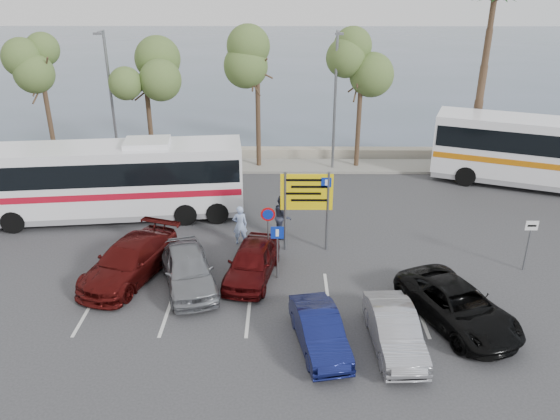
{
  "coord_description": "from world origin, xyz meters",
  "views": [
    {
      "loc": [
        0.04,
        -17.92,
        11.22
      ],
      "look_at": [
        -0.11,
        3.0,
        1.97
      ],
      "focal_mm": 35.0,
      "sensor_mm": 36.0,
      "label": 1
    }
  ],
  "objects_px": {
    "car_silver_b": "(394,330)",
    "street_lamp_left": "(110,94)",
    "coach_bus_right": "(558,156)",
    "car_silver_a": "(188,269)",
    "pedestrian_far": "(283,216)",
    "pedestrian_near": "(240,225)",
    "direction_sign": "(307,198)",
    "car_maroon": "(130,261)",
    "street_lamp_right": "(335,95)",
    "coach_bus_left": "(111,183)",
    "suv_black": "(457,305)",
    "car_red": "(252,262)",
    "car_blue": "(319,331)"
  },
  "relations": [
    {
      "from": "street_lamp_left",
      "to": "pedestrian_far",
      "type": "bearing_deg",
      "value": -42.07
    },
    {
      "from": "direction_sign",
      "to": "car_maroon",
      "type": "relative_size",
      "value": 0.7
    },
    {
      "from": "coach_bus_right",
      "to": "pedestrian_near",
      "type": "bearing_deg",
      "value": -158.31
    },
    {
      "from": "street_lamp_right",
      "to": "car_red",
      "type": "xyz_separation_m",
      "value": [
        -4.2,
        -12.7,
        -3.9
      ]
    },
    {
      "from": "street_lamp_left",
      "to": "car_maroon",
      "type": "distance_m",
      "value": 13.87
    },
    {
      "from": "pedestrian_near",
      "to": "suv_black",
      "type": "bearing_deg",
      "value": 133.5
    },
    {
      "from": "direction_sign",
      "to": "car_red",
      "type": "distance_m",
      "value": 3.67
    },
    {
      "from": "car_red",
      "to": "pedestrian_far",
      "type": "bearing_deg",
      "value": 82.7
    },
    {
      "from": "coach_bus_left",
      "to": "street_lamp_left",
      "type": "bearing_deg",
      "value": 104.0
    },
    {
      "from": "car_red",
      "to": "car_silver_b",
      "type": "distance_m",
      "value": 6.46
    },
    {
      "from": "car_silver_a",
      "to": "street_lamp_right",
      "type": "bearing_deg",
      "value": 46.39
    },
    {
      "from": "car_silver_a",
      "to": "suv_black",
      "type": "height_order",
      "value": "car_silver_a"
    },
    {
      "from": "coach_bus_right",
      "to": "car_silver_b",
      "type": "xyz_separation_m",
      "value": [
        -11.4,
        -14.0,
        -1.24
      ]
    },
    {
      "from": "pedestrian_far",
      "to": "suv_black",
      "type": "bearing_deg",
      "value": -141.78
    },
    {
      "from": "coach_bus_right",
      "to": "car_red",
      "type": "xyz_separation_m",
      "value": [
        -16.2,
        -9.68,
        -1.19
      ]
    },
    {
      "from": "suv_black",
      "to": "car_maroon",
      "type": "bearing_deg",
      "value": 143.52
    },
    {
      "from": "direction_sign",
      "to": "pedestrian_far",
      "type": "relative_size",
      "value": 1.8
    },
    {
      "from": "car_silver_a",
      "to": "car_blue",
      "type": "height_order",
      "value": "car_silver_a"
    },
    {
      "from": "street_lamp_right",
      "to": "coach_bus_left",
      "type": "bearing_deg",
      "value": -148.04
    },
    {
      "from": "coach_bus_right",
      "to": "pedestrian_far",
      "type": "distance_m",
      "value": 16.18
    },
    {
      "from": "car_silver_a",
      "to": "car_silver_b",
      "type": "relative_size",
      "value": 1.13
    },
    {
      "from": "car_silver_a",
      "to": "car_maroon",
      "type": "height_order",
      "value": "car_silver_a"
    },
    {
      "from": "coach_bus_left",
      "to": "pedestrian_near",
      "type": "bearing_deg",
      "value": -23.11
    },
    {
      "from": "suv_black",
      "to": "pedestrian_far",
      "type": "xyz_separation_m",
      "value": [
        -6.0,
        6.63,
        0.32
      ]
    },
    {
      "from": "coach_bus_left",
      "to": "suv_black",
      "type": "relative_size",
      "value": 2.59
    },
    {
      "from": "suv_black",
      "to": "car_silver_b",
      "type": "bearing_deg",
      "value": -173.11
    },
    {
      "from": "coach_bus_left",
      "to": "car_blue",
      "type": "xyz_separation_m",
      "value": [
        9.45,
        -10.0,
        -1.19
      ]
    },
    {
      "from": "street_lamp_left",
      "to": "coach_bus_right",
      "type": "relative_size",
      "value": 0.61
    },
    {
      "from": "pedestrian_far",
      "to": "coach_bus_left",
      "type": "bearing_deg",
      "value": 72.42
    },
    {
      "from": "street_lamp_right",
      "to": "coach_bus_right",
      "type": "relative_size",
      "value": 0.61
    },
    {
      "from": "car_silver_b",
      "to": "car_blue",
      "type": "bearing_deg",
      "value": 176.9
    },
    {
      "from": "car_blue",
      "to": "car_silver_b",
      "type": "distance_m",
      "value": 2.4
    },
    {
      "from": "coach_bus_right",
      "to": "street_lamp_right",
      "type": "bearing_deg",
      "value": 165.88
    },
    {
      "from": "car_silver_b",
      "to": "street_lamp_left",
      "type": "bearing_deg",
      "value": 125.53
    },
    {
      "from": "car_maroon",
      "to": "pedestrian_near",
      "type": "relative_size",
      "value": 2.87
    },
    {
      "from": "car_maroon",
      "to": "direction_sign",
      "type": "bearing_deg",
      "value": 38.18
    },
    {
      "from": "car_silver_a",
      "to": "car_silver_b",
      "type": "bearing_deg",
      "value": -44.2
    },
    {
      "from": "street_lamp_right",
      "to": "direction_sign",
      "type": "relative_size",
      "value": 2.23
    },
    {
      "from": "car_silver_a",
      "to": "pedestrian_far",
      "type": "height_order",
      "value": "pedestrian_far"
    },
    {
      "from": "pedestrian_near",
      "to": "car_silver_a",
      "type": "bearing_deg",
      "value": 55.18
    },
    {
      "from": "coach_bus_right",
      "to": "car_blue",
      "type": "relative_size",
      "value": 3.55
    },
    {
      "from": "car_red",
      "to": "street_lamp_right",
      "type": "bearing_deg",
      "value": 82.48
    },
    {
      "from": "car_maroon",
      "to": "car_silver_b",
      "type": "bearing_deg",
      "value": -4.83
    },
    {
      "from": "direction_sign",
      "to": "car_maroon",
      "type": "distance_m",
      "value": 7.59
    },
    {
      "from": "direction_sign",
      "to": "coach_bus_left",
      "type": "relative_size",
      "value": 0.28
    },
    {
      "from": "coach_bus_left",
      "to": "suv_black",
      "type": "height_order",
      "value": "coach_bus_left"
    },
    {
      "from": "car_maroon",
      "to": "car_red",
      "type": "xyz_separation_m",
      "value": [
        4.8,
        0.01,
        -0.04
      ]
    },
    {
      "from": "direction_sign",
      "to": "pedestrian_near",
      "type": "distance_m",
      "value": 3.33
    },
    {
      "from": "coach_bus_right",
      "to": "car_silver_b",
      "type": "bearing_deg",
      "value": -129.16
    },
    {
      "from": "car_silver_b",
      "to": "coach_bus_left",
      "type": "bearing_deg",
      "value": 136.74
    }
  ]
}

